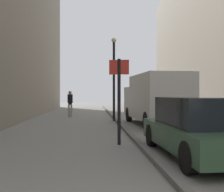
{
  "coord_description": "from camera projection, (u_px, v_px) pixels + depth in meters",
  "views": [
    {
      "loc": [
        0.16,
        -1.22,
        1.52
      ],
      "look_at": [
        1.15,
        11.75,
        1.45
      ],
      "focal_mm": 43.74,
      "sensor_mm": 36.0,
      "label": 1
    }
  ],
  "objects": [
    {
      "name": "kerb_strip",
      "position": [
        120.0,
        124.0,
        13.29
      ],
      "size": [
        0.16,
        40.0,
        0.12
      ],
      "primitive_type": "cube",
      "color": "#615F5B",
      "rests_on": "ground_plane"
    },
    {
      "name": "street_sign_post",
      "position": [
        119.0,
        94.0,
        8.25
      ],
      "size": [
        0.6,
        0.14,
        2.6
      ],
      "rotation": [
        0.0,
        0.0,
        2.96
      ],
      "color": "black",
      "rests_on": "ground_plane"
    },
    {
      "name": "pedestrian_main_foreground",
      "position": [
        70.0,
        102.0,
        18.51
      ],
      "size": [
        0.35,
        0.23,
        1.77
      ],
      "rotation": [
        0.0,
        0.0,
        0.02
      ],
      "color": "gray",
      "rests_on": "ground_plane"
    },
    {
      "name": "parked_car",
      "position": [
        199.0,
        127.0,
        6.69
      ],
      "size": [
        1.95,
        4.25,
        1.45
      ],
      "rotation": [
        0.0,
        0.0,
        0.03
      ],
      "color": "#335138",
      "rests_on": "ground_plane"
    },
    {
      "name": "lamp_post",
      "position": [
        114.0,
        73.0,
        15.56
      ],
      "size": [
        0.28,
        0.28,
        4.76
      ],
      "color": "black",
      "rests_on": "ground_plane"
    },
    {
      "name": "delivery_van",
      "position": [
        155.0,
        99.0,
        13.48
      ],
      "size": [
        2.44,
        5.59,
        2.47
      ],
      "rotation": [
        0.0,
        0.0,
        0.07
      ],
      "color": "silver",
      "rests_on": "ground_plane"
    },
    {
      "name": "ground_plane",
      "position": [
        88.0,
        126.0,
        13.17
      ],
      "size": [
        80.0,
        80.0,
        0.0
      ],
      "primitive_type": "plane",
      "color": "gray"
    }
  ]
}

